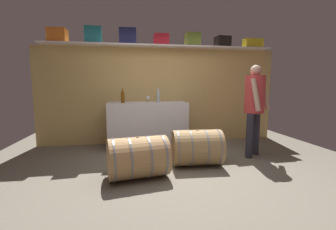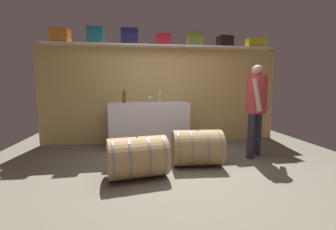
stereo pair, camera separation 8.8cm
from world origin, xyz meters
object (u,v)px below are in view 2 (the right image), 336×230
wine_barrel_far (137,157)px  winemaker_pouring (256,101)px  toolcase_teal (95,36)px  wine_barrel_near (197,148)px  toolcase_orange (60,36)px  wine_bottle_clear (160,95)px  wine_bottle_amber (124,96)px  toolcase_olive (194,40)px  toolcase_navy (130,37)px  toolcase_black (225,42)px  toolcase_yellow (256,43)px  work_cabinet (149,124)px  toolcase_red (163,40)px  wine_glass (150,98)px

wine_barrel_far → winemaker_pouring: winemaker_pouring is taller
toolcase_teal → wine_barrel_near: (1.77, -1.54, -2.02)m
toolcase_orange → wine_bottle_clear: bearing=-5.1°
wine_bottle_amber → wine_barrel_far: size_ratio=0.32×
toolcase_olive → wine_barrel_far: bearing=-125.8°
toolcase_navy → wine_barrel_far: size_ratio=0.39×
toolcase_orange → wine_bottle_clear: (1.98, -0.28, -1.19)m
wine_barrel_far → winemaker_pouring: 2.33m
toolcase_teal → toolcase_black: bearing=-4.3°
toolcase_olive → wine_barrel_near: 2.54m
toolcase_orange → toolcase_yellow: toolcase_orange is taller
toolcase_olive → toolcase_teal: bearing=178.3°
toolcase_navy → toolcase_black: toolcase_navy is taller
toolcase_olive → winemaker_pouring: 1.96m
work_cabinet → toolcase_navy: bearing=147.6°
toolcase_orange → toolcase_black: toolcase_orange is taller
work_cabinet → wine_bottle_amber: size_ratio=5.62×
toolcase_black → toolcase_navy: bearing=175.8°
toolcase_yellow → wine_bottle_amber: toolcase_yellow is taller
toolcase_orange → toolcase_yellow: (4.22, 0.00, -0.03)m
toolcase_olive → wine_barrel_near: size_ratio=0.38×
toolcase_red → toolcase_yellow: size_ratio=0.71×
wine_barrel_far → winemaker_pouring: size_ratio=0.55×
toolcase_navy → winemaker_pouring: toolcase_navy is taller
toolcase_red → work_cabinet: toolcase_red is taller
toolcase_olive → work_cabinet: (-1.02, -0.24, -1.81)m
toolcase_yellow → wine_bottle_amber: (-2.96, -0.38, -1.17)m
toolcase_orange → toolcase_navy: size_ratio=1.00×
toolcase_olive → wine_barrel_far: 3.05m
toolcase_navy → wine_barrel_near: 2.76m
toolcase_yellow → winemaker_pouring: 1.86m
wine_barrel_near → winemaker_pouring: winemaker_pouring is taller
wine_barrel_near → wine_barrel_far: size_ratio=0.90×
wine_glass → toolcase_teal: bearing=171.3°
wine_barrel_near → toolcase_yellow: bearing=44.3°
toolcase_orange → work_cabinet: size_ratio=0.22×
wine_bottle_clear → toolcase_yellow: bearing=7.1°
toolcase_black → winemaker_pouring: 1.77m
work_cabinet → toolcase_red: bearing=36.0°
toolcase_navy → work_cabinet: (0.38, -0.24, -1.84)m
wine_bottle_clear → winemaker_pouring: (1.63, -0.97, -0.08)m
toolcase_navy → wine_bottle_amber: toolcase_navy is taller
toolcase_red → toolcase_yellow: (2.13, 0.00, -0.01)m
toolcase_red → toolcase_black: (1.39, 0.00, 0.00)m
toolcase_olive → wine_barrel_far: (-1.29, -1.90, -1.99)m
toolcase_olive → wine_barrel_far: toolcase_olive is taller
toolcase_teal → toolcase_yellow: toolcase_teal is taller
toolcase_navy → winemaker_pouring: size_ratio=0.21×
toolcase_teal → toolcase_red: toolcase_teal is taller
toolcase_navy → toolcase_black: bearing=1.8°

